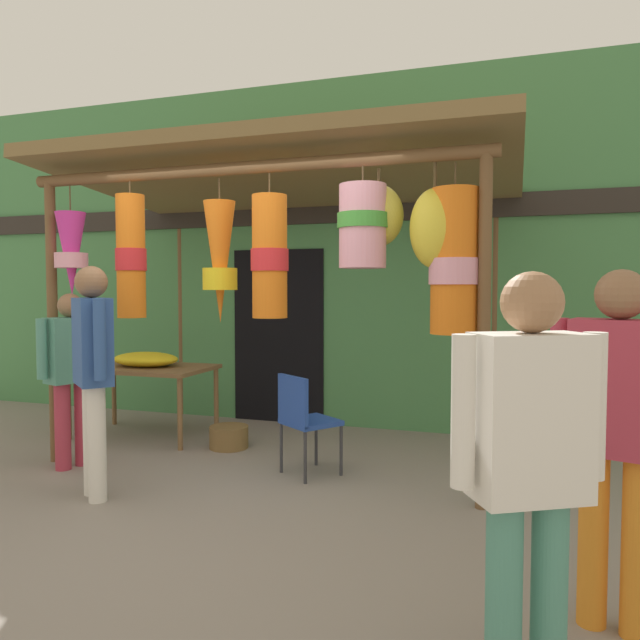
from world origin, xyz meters
name	(u,v)px	position (x,y,z in m)	size (l,w,h in m)	color
ground_plane	(244,484)	(0.00, 0.00, 0.00)	(30.00, 30.00, 0.00)	gray
shop_facade	(330,255)	(0.00, 2.31, 1.93)	(10.74, 0.29, 3.87)	#47844C
market_stall_canopy	(293,201)	(0.10, 0.83, 2.33)	(4.21, 2.66, 2.79)	brown
display_table	(144,373)	(-1.67, 1.09, 0.67)	(1.40, 0.83, 0.74)	brown
flower_heap_on_table	(147,359)	(-1.62, 1.08, 0.82)	(0.71, 0.50, 0.15)	yellow
folding_chair	(303,416)	(0.37, 0.36, 0.50)	(0.56, 0.56, 0.84)	#2347A8
wicker_basket_by_table	(229,437)	(-0.61, 0.95, 0.11)	(0.38, 0.38, 0.21)	brown
vendor_in_orange	(618,420)	(2.47, -1.32, 0.97)	(0.57, 0.32, 1.64)	orange
customer_foreground	(529,457)	(2.08, -2.00, 0.95)	(0.53, 0.39, 1.61)	#4C8E7A
shopper_by_bananas	(71,366)	(-1.61, -0.04, 0.88)	(0.35, 0.56, 1.51)	#B23347
passerby_at_right	(93,361)	(-0.92, -0.62, 1.02)	(0.47, 0.43, 1.72)	silver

